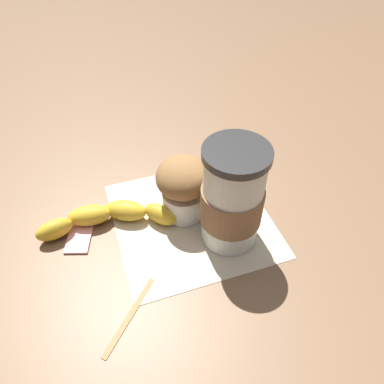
{
  "coord_description": "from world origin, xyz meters",
  "views": [
    {
      "loc": [
        0.03,
        0.36,
        0.41
      ],
      "look_at": [
        0.0,
        0.0,
        0.06
      ],
      "focal_mm": 35.0,
      "sensor_mm": 36.0,
      "label": 1
    }
  ],
  "objects_px": {
    "coffee_cup": "(232,199)",
    "banana": "(108,217)",
    "sugar_packet": "(79,238)",
    "muffin": "(183,186)"
  },
  "relations": [
    {
      "from": "muffin",
      "to": "banana",
      "type": "xyz_separation_m",
      "value": [
        0.11,
        0.01,
        -0.04
      ]
    },
    {
      "from": "coffee_cup",
      "to": "muffin",
      "type": "distance_m",
      "value": 0.08
    },
    {
      "from": "coffee_cup",
      "to": "banana",
      "type": "height_order",
      "value": "coffee_cup"
    },
    {
      "from": "banana",
      "to": "sugar_packet",
      "type": "relative_size",
      "value": 4.03
    },
    {
      "from": "banana",
      "to": "muffin",
      "type": "bearing_deg",
      "value": -173.12
    },
    {
      "from": "muffin",
      "to": "banana",
      "type": "distance_m",
      "value": 0.12
    },
    {
      "from": "banana",
      "to": "coffee_cup",
      "type": "bearing_deg",
      "value": 167.74
    },
    {
      "from": "coffee_cup",
      "to": "banana",
      "type": "distance_m",
      "value": 0.18
    },
    {
      "from": "sugar_packet",
      "to": "muffin",
      "type": "bearing_deg",
      "value": -165.86
    },
    {
      "from": "coffee_cup",
      "to": "sugar_packet",
      "type": "relative_size",
      "value": 3.01
    }
  ]
}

